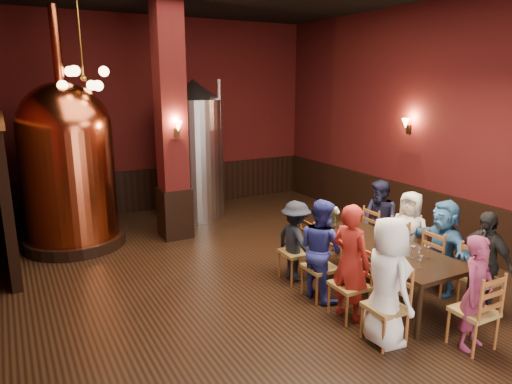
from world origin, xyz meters
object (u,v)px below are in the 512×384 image
steel_vessel (195,150)px  rose_vase (333,213)px  person_1 (351,262)px  copper_kettle (68,164)px  person_0 (387,282)px  person_2 (321,249)px  dining_table (382,250)px

steel_vessel → rose_vase: 4.11m
person_1 → rose_vase: bearing=-41.2°
copper_kettle → steel_vessel: (2.75, 0.67, -0.03)m
person_0 → person_2: size_ratio=1.07×
dining_table → person_1: bearing=-158.8°
person_2 → steel_vessel: (-0.05, 4.66, 0.81)m
copper_kettle → rose_vase: copper_kettle is taller
dining_table → person_2: size_ratio=1.66×
person_1 → dining_table: bearing=-82.2°
person_0 → rose_vase: person_0 is taller
person_0 → steel_vessel: steel_vessel is taller
person_1 → rose_vase: person_1 is taller
person_2 → rose_vase: (0.72, 0.65, 0.27)m
person_0 → person_1: bearing=9.0°
person_0 → person_1: size_ratio=1.00×
person_0 → rose_vase: bearing=-10.2°
rose_vase → copper_kettle: bearing=136.4°
steel_vessel → person_0: bearing=-89.9°
dining_table → steel_vessel: steel_vessel is taller
person_1 → person_2: size_ratio=1.06×
dining_table → copper_kettle: bearing=131.5°
dining_table → copper_kettle: size_ratio=0.56×
person_1 → person_0: bearing=166.5°
person_1 → person_2: 0.66m
person_0 → person_1: person_0 is taller
person_1 → copper_kettle: 5.47m
person_1 → steel_vessel: steel_vessel is taller
person_2 → dining_table: bearing=-119.5°
steel_vessel → copper_kettle: bearing=-166.4°
copper_kettle → rose_vase: (3.51, -3.34, -0.58)m
steel_vessel → rose_vase: size_ratio=8.02×
copper_kettle → rose_vase: bearing=-43.6°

